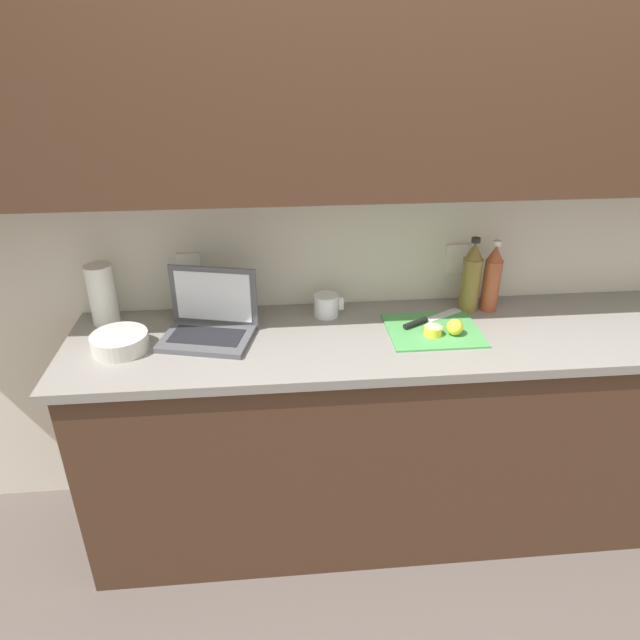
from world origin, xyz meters
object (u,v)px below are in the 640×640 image
object	(u,v)px
lemon_whole_beside	(455,327)
bowl_white	(120,342)
knife	(423,321)
bottle_green_soda	(492,279)
laptop	(210,321)
measuring_cup	(326,305)
lemon_half_cut	(433,331)
paper_towel_roll	(102,295)
bottle_oil_tall	(471,278)
cutting_board	(433,330)

from	to	relation	value
lemon_whole_beside	bowl_white	xyz separation A→B (m)	(-1.20, 0.01, -0.01)
knife	bottle_green_soda	world-z (taller)	bottle_green_soda
knife	bowl_white	bearing A→B (deg)	154.39
laptop	measuring_cup	size ratio (longest dim) A/B	3.10
lemon_half_cut	paper_towel_roll	bearing A→B (deg)	169.45
laptop	paper_towel_roll	size ratio (longest dim) A/B	1.56
laptop	bowl_white	size ratio (longest dim) A/B	1.86
lemon_whole_beside	bottle_oil_tall	world-z (taller)	bottle_oil_tall
lemon_whole_beside	bowl_white	size ratio (longest dim) A/B	0.31
lemon_half_cut	bottle_oil_tall	xyz separation A→B (m)	(0.20, 0.21, 0.11)
lemon_half_cut	bottle_green_soda	distance (m)	0.37
bottle_green_soda	bowl_white	xyz separation A→B (m)	(-1.41, -0.20, -0.10)
knife	lemon_half_cut	world-z (taller)	lemon_half_cut
lemon_half_cut	bottle_green_soda	size ratio (longest dim) A/B	0.23
bottle_green_soda	paper_towel_roll	world-z (taller)	bottle_green_soda
lemon_half_cut	cutting_board	bearing A→B (deg)	70.96
cutting_board	bottle_oil_tall	size ratio (longest dim) A/B	1.12
laptop	measuring_cup	distance (m)	0.46
bottle_green_soda	paper_towel_roll	bearing A→B (deg)	179.26
knife	lemon_half_cut	xyz separation A→B (m)	(0.01, -0.10, 0.01)
bottle_green_soda	knife	bearing A→B (deg)	-159.44
bottle_green_soda	lemon_half_cut	bearing A→B (deg)	-143.95
laptop	cutting_board	world-z (taller)	laptop
bottle_oil_tall	paper_towel_roll	distance (m)	1.42
laptop	bottle_green_soda	distance (m)	1.11
lemon_half_cut	measuring_cup	world-z (taller)	measuring_cup
bottle_oil_tall	lemon_whole_beside	bearing A→B (deg)	-119.52
lemon_whole_beside	bottle_green_soda	distance (m)	0.31
cutting_board	bowl_white	size ratio (longest dim) A/B	1.73
bottle_green_soda	bottle_oil_tall	bearing A→B (deg)	180.00
cutting_board	bottle_green_soda	world-z (taller)	bottle_green_soda
cutting_board	lemon_whole_beside	world-z (taller)	lemon_whole_beside
cutting_board	measuring_cup	bearing A→B (deg)	156.02
cutting_board	bowl_white	distance (m)	1.14
cutting_board	laptop	bearing A→B (deg)	176.81
cutting_board	bowl_white	xyz separation A→B (m)	(-1.14, -0.03, 0.03)
knife	paper_towel_roll	bearing A→B (deg)	143.66
bottle_oil_tall	bottle_green_soda	bearing A→B (deg)	0.00
lemon_whole_beside	bowl_white	world-z (taller)	lemon_whole_beside
measuring_cup	bowl_white	bearing A→B (deg)	-164.75
bottle_oil_tall	paper_towel_roll	world-z (taller)	bottle_oil_tall
lemon_whole_beside	bottle_green_soda	world-z (taller)	bottle_green_soda
paper_towel_roll	lemon_half_cut	bearing A→B (deg)	-10.55
measuring_cup	laptop	bearing A→B (deg)	-164.17
lemon_whole_beside	measuring_cup	distance (m)	0.50
bottle_oil_tall	paper_towel_roll	xyz separation A→B (m)	(-1.42, 0.02, -0.02)
bottle_green_soda	bottle_oil_tall	xyz separation A→B (m)	(-0.09, 0.00, 0.01)
lemon_whole_beside	paper_towel_roll	world-z (taller)	paper_towel_roll
laptop	lemon_whole_beside	world-z (taller)	laptop
bowl_white	lemon_half_cut	bearing A→B (deg)	-0.40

